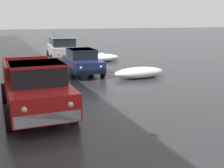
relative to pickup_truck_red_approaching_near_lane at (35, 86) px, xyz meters
name	(u,v)px	position (x,y,z in m)	size (l,w,h in m)	color
snow_bank_along_left_kerb	(140,73)	(5.92, 3.95, -0.59)	(2.82, 1.03, 0.59)	white
snow_bank_near_corner_right	(102,58)	(6.18, 10.67, -0.60)	(2.58, 1.30, 0.66)	white
pickup_truck_red_approaching_near_lane	(35,86)	(0.00, 0.00, 0.00)	(2.10, 5.16, 1.76)	red
sedan_darkblue_parked_kerbside_close	(82,61)	(3.37, 6.24, -0.13)	(1.96, 3.92, 1.42)	navy
suv_white_parked_kerbside_mid	(62,48)	(3.50, 12.22, 0.11)	(2.37, 4.94, 1.82)	silver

